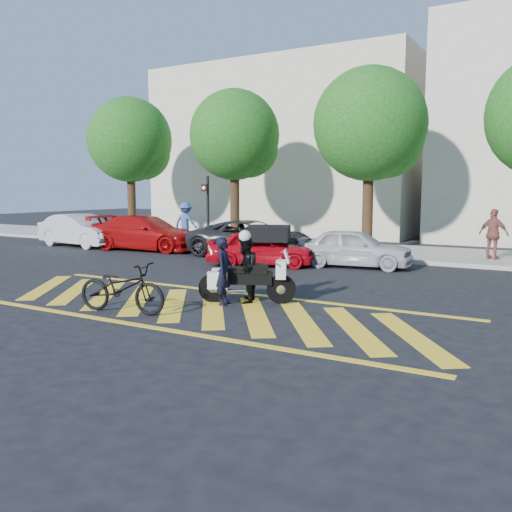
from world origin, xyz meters
The scene contains 19 objects.
ground centered at (0.00, 0.00, 0.00)m, with size 90.00×90.00×0.00m, color black.
sidewalk centered at (0.00, 12.00, 0.07)m, with size 60.00×5.00×0.15m, color #9E998E.
crosswalk centered at (-0.04, 0.00, 0.00)m, with size 12.33×4.00×0.01m.
building_left centered at (-8.00, 21.00, 5.00)m, with size 16.00×8.00×10.00m, color beige.
tree_far_left centered at (-12.87, 12.06, 5.05)m, with size 4.40×4.40×7.41m.
tree_left centered at (-6.37, 12.06, 4.99)m, with size 4.20×4.20×7.26m.
tree_center centered at (0.13, 12.06, 5.10)m, with size 4.60×4.60×7.56m.
signal_pole centered at (-6.50, 9.74, 1.92)m, with size 0.28×0.43×3.20m.
officer_bike centered at (0.45, 0.54, 0.79)m, with size 0.57×0.38×1.57m, color black.
bicycle centered at (-1.00, -1.25, 0.55)m, with size 0.73×2.09×1.10m, color black.
police_motorcycle centered at (0.76, 0.97, 0.55)m, with size 2.17×1.25×1.01m.
officer_moto centered at (0.74, 0.99, 0.79)m, with size 0.77×0.60×1.58m, color black.
red_convertible centered at (-1.91, 6.43, 0.63)m, with size 1.50×3.72×1.27m, color #BC0815.
parked_far_left centered at (-12.26, 7.80, 0.75)m, with size 1.58×4.54×1.49m, color #A8AAB0.
parked_left centered at (-8.67, 8.21, 0.75)m, with size 2.11×5.18×1.50m, color #A1090A.
parked_mid_left centered at (-3.54, 8.60, 0.71)m, with size 2.37×5.14×1.43m, color black.
parked_mid_right centered at (0.97, 7.80, 0.66)m, with size 1.57×3.90×1.33m, color silver.
pedestrian_left centered at (-8.52, 10.83, 1.09)m, with size 1.21×0.69×1.87m, color #365495.
pedestrian_right centered at (4.94, 11.20, 1.06)m, with size 1.06×0.44×1.81m, color #924C42.
Camera 1 is at (7.25, -9.74, 2.68)m, focal length 38.00 mm.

